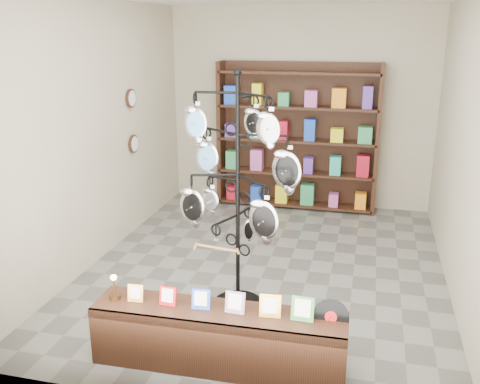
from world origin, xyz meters
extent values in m
plane|color=slate|center=(0.00, 0.00, 0.00)|extent=(5.00, 5.00, 0.00)
plane|color=#BAB096|center=(0.00, 2.50, 1.50)|extent=(4.00, 0.00, 4.00)
plane|color=#BAB096|center=(0.00, -2.50, 1.50)|extent=(4.00, 0.00, 4.00)
plane|color=#BAB096|center=(-2.00, 0.00, 1.50)|extent=(0.00, 5.00, 5.00)
plane|color=#BAB096|center=(2.00, 0.00, 1.50)|extent=(0.00, 5.00, 5.00)
cylinder|color=black|center=(-0.11, -0.93, 0.02)|extent=(0.58, 0.58, 0.03)
cylinder|color=black|center=(-0.11, -0.93, 1.14)|extent=(0.05, 0.05, 2.28)
sphere|color=black|center=(-0.11, -0.93, 2.30)|extent=(0.08, 0.08, 0.08)
ellipsoid|color=silver|center=(-0.05, -0.70, 0.72)|extent=(0.13, 0.07, 0.24)
cube|color=tan|center=(-0.24, -1.23, 0.73)|extent=(0.43, 0.08, 0.04)
cube|color=black|center=(-0.01, -1.96, 0.25)|extent=(2.07, 0.47, 0.51)
cube|color=gold|center=(-0.71, -1.98, 0.58)|extent=(0.13, 0.05, 0.15)
cube|color=red|center=(-0.43, -1.97, 0.59)|extent=(0.14, 0.05, 0.16)
cube|color=#263FA5|center=(-0.15, -1.96, 0.59)|extent=(0.15, 0.06, 0.17)
cube|color=#E54C33|center=(0.13, -1.95, 0.60)|extent=(0.16, 0.06, 0.18)
cube|color=gold|center=(0.41, -1.95, 0.60)|extent=(0.17, 0.06, 0.19)
cube|color=#337233|center=(0.67, -1.94, 0.61)|extent=(0.18, 0.06, 0.20)
cylinder|color=black|center=(0.88, -1.89, 0.54)|extent=(0.28, 0.07, 0.28)
cylinder|color=red|center=(0.88, -1.89, 0.54)|extent=(0.09, 0.03, 0.09)
cylinder|color=#4F3016|center=(-0.90, -1.98, 0.53)|extent=(0.09, 0.09, 0.04)
cylinder|color=#4F3016|center=(-0.90, -1.98, 0.61)|extent=(0.02, 0.02, 0.13)
sphere|color=#FFBF59|center=(-0.90, -1.98, 0.70)|extent=(0.05, 0.05, 0.05)
cube|color=black|center=(0.00, 2.44, 1.10)|extent=(2.40, 0.04, 2.20)
cube|color=black|center=(-1.18, 2.28, 1.10)|extent=(0.06, 0.36, 2.20)
cube|color=black|center=(1.18, 2.28, 1.10)|extent=(0.06, 0.36, 2.20)
cube|color=black|center=(0.00, 2.28, 0.05)|extent=(2.36, 0.36, 0.04)
cube|color=black|center=(0.00, 2.28, 0.55)|extent=(2.36, 0.36, 0.03)
cube|color=black|center=(0.00, 2.28, 1.05)|extent=(2.36, 0.36, 0.04)
cube|color=black|center=(0.00, 2.28, 1.55)|extent=(2.36, 0.36, 0.04)
cube|color=black|center=(0.00, 2.28, 2.05)|extent=(2.36, 0.36, 0.04)
cylinder|color=black|center=(-1.97, 0.80, 1.80)|extent=(0.03, 0.24, 0.24)
cylinder|color=black|center=(-1.97, 0.80, 1.20)|extent=(0.03, 0.24, 0.24)
camera|label=1|loc=(1.08, -5.61, 2.68)|focal=40.00mm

